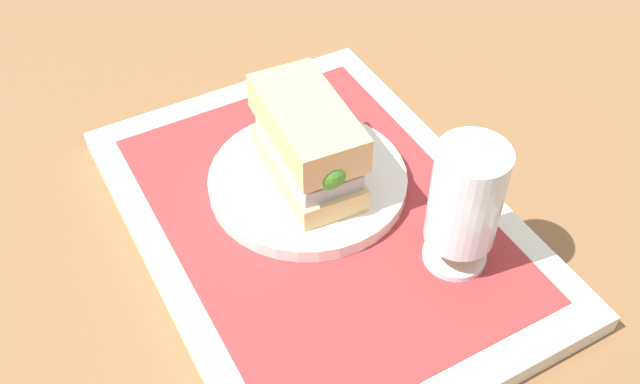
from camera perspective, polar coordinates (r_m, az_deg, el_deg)
The scene contains 6 objects.
ground_plane at distance 0.69m, azimuth 0.00°, elevation -2.89°, with size 3.00×3.00×0.00m, color brown.
tray at distance 0.69m, azimuth 0.00°, elevation -2.34°, with size 0.44×0.32×0.02m, color beige.
placemat at distance 0.68m, azimuth 0.00°, elevation -1.74°, with size 0.38×0.27×0.00m, color #9E2D2D.
plate at distance 0.70m, azimuth -0.96°, elevation 0.90°, with size 0.19×0.19×0.01m, color silver.
sandwich at distance 0.66m, azimuth -0.89°, elevation 3.80°, with size 0.14×0.07×0.08m.
beer_glass at distance 0.60m, azimuth 11.23°, elevation -0.96°, with size 0.06×0.06×0.12m.
Camera 1 is at (0.40, -0.22, 0.52)m, focal length 40.93 mm.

